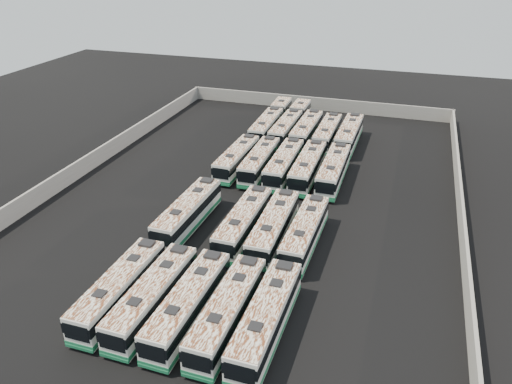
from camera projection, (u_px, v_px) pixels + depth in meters
name	position (u px, v px, depth m)	size (l,w,h in m)	color
ground	(249.00, 204.00, 55.92)	(140.00, 140.00, 0.00)	black
perimeter_wall	(249.00, 195.00, 55.42)	(45.20, 73.20, 2.20)	gray
bus_front_far_left	(120.00, 289.00, 39.74)	(2.40, 11.24, 3.16)	silver
bus_front_left	(153.00, 296.00, 38.89)	(2.60, 11.33, 3.18)	silver
bus_front_center	(188.00, 304.00, 38.05)	(2.60, 11.37, 3.19)	silver
bus_front_right	(228.00, 311.00, 37.31)	(2.55, 11.37, 3.19)	silver
bus_front_far_right	(266.00, 319.00, 36.53)	(2.55, 11.60, 3.26)	silver
bus_midfront_far_left	(188.00, 213.00, 50.66)	(2.68, 11.61, 3.26)	silver
bus_midfront_center	(244.00, 222.00, 49.01)	(2.48, 11.39, 3.20)	silver
bus_midfront_right	(273.00, 228.00, 48.07)	(2.63, 11.57, 3.25)	silver
bus_midfront_far_right	(305.00, 233.00, 47.35)	(2.51, 11.15, 3.13)	silver
bus_midback_far_left	(237.00, 159.00, 63.38)	(2.53, 11.10, 3.12)	silver
bus_midback_left	(260.00, 161.00, 62.54)	(2.59, 11.26, 3.16)	silver
bus_midback_center	(284.00, 164.00, 61.62)	(2.55, 11.52, 3.24)	silver
bus_midback_right	(308.00, 167.00, 60.82)	(2.58, 11.61, 3.26)	silver
bus_midback_far_right	(333.00, 170.00, 60.04)	(2.49, 11.52, 3.24)	silver
bus_back_far_left	(271.00, 120.00, 76.62)	(2.76, 17.45, 3.15)	silver
bus_back_left	(291.00, 123.00, 75.78)	(2.45, 17.24, 3.12)	silver
bus_back_center	(306.00, 130.00, 72.46)	(2.52, 11.59, 3.26)	silver
bus_back_right	(327.00, 133.00, 71.57)	(2.38, 11.14, 3.14)	silver
bus_back_far_right	(349.00, 135.00, 70.87)	(2.56, 11.64, 3.27)	silver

